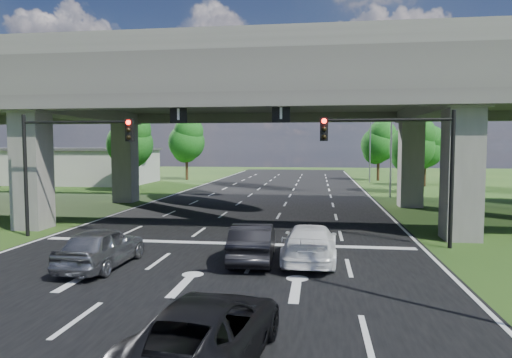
% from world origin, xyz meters
% --- Properties ---
extents(ground, '(160.00, 160.00, 0.00)m').
position_xyz_m(ground, '(0.00, 0.00, 0.00)').
color(ground, '#214315').
rests_on(ground, ground).
extents(road, '(18.00, 120.00, 0.03)m').
position_xyz_m(road, '(0.00, 10.00, 0.01)').
color(road, black).
rests_on(road, ground).
extents(overpass, '(80.00, 15.00, 10.00)m').
position_xyz_m(overpass, '(0.00, 12.00, 7.92)').
color(overpass, '#393633').
rests_on(overpass, ground).
extents(warehouse, '(20.00, 10.00, 4.00)m').
position_xyz_m(warehouse, '(-26.00, 35.00, 2.00)').
color(warehouse, '#9E9E99').
rests_on(warehouse, ground).
extents(signal_right, '(5.76, 0.54, 6.00)m').
position_xyz_m(signal_right, '(7.82, 3.94, 4.19)').
color(signal_right, black).
rests_on(signal_right, ground).
extents(signal_left, '(5.76, 0.54, 6.00)m').
position_xyz_m(signal_left, '(-7.82, 3.94, 4.19)').
color(signal_left, black).
rests_on(signal_left, ground).
extents(streetlight_far, '(3.38, 0.25, 10.00)m').
position_xyz_m(streetlight_far, '(10.10, 24.00, 5.85)').
color(streetlight_far, gray).
rests_on(streetlight_far, ground).
extents(streetlight_beyond, '(3.38, 0.25, 10.00)m').
position_xyz_m(streetlight_beyond, '(10.10, 40.00, 5.85)').
color(streetlight_beyond, gray).
rests_on(streetlight_beyond, ground).
extents(tree_left_near, '(4.50, 4.50, 7.80)m').
position_xyz_m(tree_left_near, '(-13.95, 26.00, 4.82)').
color(tree_left_near, black).
rests_on(tree_left_near, ground).
extents(tree_left_mid, '(3.91, 3.90, 6.76)m').
position_xyz_m(tree_left_mid, '(-16.95, 34.00, 4.17)').
color(tree_left_mid, black).
rests_on(tree_left_mid, ground).
extents(tree_left_far, '(4.80, 4.80, 8.32)m').
position_xyz_m(tree_left_far, '(-12.95, 42.00, 5.14)').
color(tree_left_far, black).
rests_on(tree_left_far, ground).
extents(tree_right_near, '(4.20, 4.20, 7.28)m').
position_xyz_m(tree_right_near, '(13.05, 28.00, 4.50)').
color(tree_right_near, black).
rests_on(tree_right_near, ground).
extents(tree_right_mid, '(3.91, 3.90, 6.76)m').
position_xyz_m(tree_right_mid, '(16.05, 36.00, 4.17)').
color(tree_right_mid, black).
rests_on(tree_right_mid, ground).
extents(tree_right_far, '(4.50, 4.50, 7.80)m').
position_xyz_m(tree_right_far, '(12.05, 44.00, 4.82)').
color(tree_right_far, black).
rests_on(tree_right_far, ground).
extents(car_silver, '(1.91, 4.44, 1.49)m').
position_xyz_m(car_silver, '(-3.54, -1.15, 0.78)').
color(car_silver, gray).
rests_on(car_silver, road).
extents(car_dark, '(1.78, 4.50, 1.46)m').
position_xyz_m(car_dark, '(1.80, 0.52, 0.76)').
color(car_dark, black).
rests_on(car_dark, road).
extents(car_white, '(2.13, 4.96, 1.42)m').
position_xyz_m(car_white, '(3.98, 0.74, 0.74)').
color(car_white, white).
rests_on(car_white, road).
extents(car_trailing, '(2.84, 5.21, 1.39)m').
position_xyz_m(car_trailing, '(2.04, -7.91, 0.72)').
color(car_trailing, black).
rests_on(car_trailing, road).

